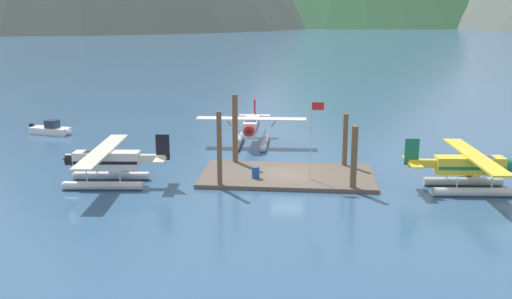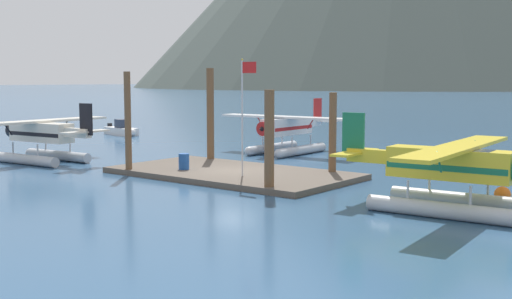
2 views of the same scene
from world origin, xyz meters
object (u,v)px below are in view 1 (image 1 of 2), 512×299
Objects in this scene: seaplane_white_bow_left at (251,129)px; flagpole at (313,130)px; seaplane_cream_port_aft at (107,164)px; boat_white_open_west at (51,130)px; seaplane_yellow_stbd_aft at (470,170)px; mooring_buoy at (469,173)px; fuel_drum at (256,172)px.

flagpole is at bearing -63.99° from seaplane_white_bow_left.
boat_white_open_west is (-12.05, 16.61, -1.09)m from seaplane_cream_port_aft.
flagpole reaches higher than seaplane_yellow_stbd_aft.
flagpole is 8.64× the size of mooring_buoy.
mooring_buoy is at bearing 9.29° from fuel_drum.
seaplane_white_bow_left is at bearing 143.18° from seaplane_yellow_stbd_aft.
fuel_drum is 27.31m from boat_white_open_west.
flagpole is 6.82× the size of fuel_drum.
flagpole is 12.99m from mooring_buoy.
mooring_buoy is 27.67m from seaplane_cream_port_aft.
flagpole is 13.36m from seaplane_white_bow_left.
mooring_buoy is 0.07× the size of seaplane_yellow_stbd_aft.
seaplane_white_bow_left is at bearing 97.41° from fuel_drum.
seaplane_cream_port_aft is at bearing -172.78° from flagpole.
seaplane_white_bow_left is 21.18m from seaplane_yellow_stbd_aft.
fuel_drum is at bearing -32.88° from boat_white_open_west.
boat_white_open_west reaches higher than fuel_drum.
boat_white_open_west is at bearing 147.12° from fuel_drum.
fuel_drum is at bearing -170.71° from mooring_buoy.
seaplane_yellow_stbd_aft reaches higher than mooring_buoy.
boat_white_open_west is at bearing 151.56° from flagpole.
flagpole is 1.24× the size of boat_white_open_west.
seaplane_white_bow_left is (-5.76, 11.80, -2.46)m from flagpole.
seaplane_cream_port_aft is (-9.33, -13.71, 0.00)m from seaplane_white_bow_left.
seaplane_yellow_stbd_aft is at bearing -22.14° from boat_white_open_west.
boat_white_open_west is (-22.93, 14.83, -0.25)m from fuel_drum.
seaplane_yellow_stbd_aft is (16.96, -12.70, 0.00)m from seaplane_white_bow_left.
boat_white_open_west is at bearing 172.28° from seaplane_white_bow_left.
seaplane_cream_port_aft is (-26.29, -1.02, 0.00)m from seaplane_yellow_stbd_aft.
seaplane_white_bow_left and seaplane_cream_port_aft have the same top height.
seaplane_white_bow_left is 1.00× the size of seaplane_yellow_stbd_aft.
seaplane_white_bow_left is (-17.95, 9.24, 1.23)m from mooring_buoy.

